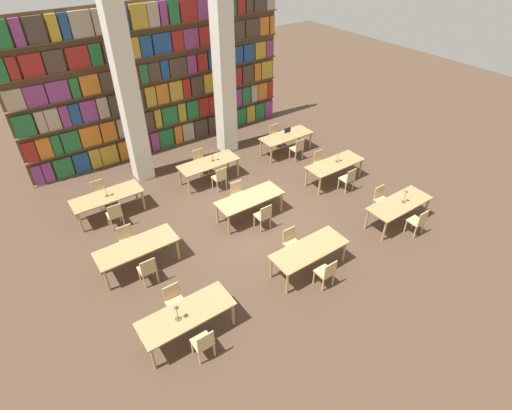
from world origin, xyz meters
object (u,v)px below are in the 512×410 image
object	(u,v)px
chair_4	(418,221)
chair_15	(200,161)
reading_table_8	(286,137)
laptop	(286,131)
chair_5	(381,199)
reading_table_4	(250,200)
reading_table_7	(209,164)
chair_17	(275,135)
chair_0	(204,343)
chair_16	(298,148)
desk_lamp_1	(406,194)
reading_table_3	(137,248)
reading_table_0	(187,316)
chair_8	(264,216)
desk_lamp_2	(338,155)
chair_12	(115,214)
chair_6	(148,269)
chair_3	(291,242)
reading_table_5	(335,165)
chair_10	(348,179)
chair_14	(220,177)
reading_table_1	(309,251)
desk_lamp_0	(177,310)
reading_table_6	(107,198)
chair_1	(175,300)
chair_7	(128,240)
chair_11	(320,162)
desk_lamp_4	(212,153)
desk_lamp_3	(105,189)
chair_9	(238,194)
chair_13	(100,193)
pillar_left	(129,97)
reading_table_2	(399,205)
pillar_center	(224,76)
chair_2	(326,272)

from	to	relation	value
chair_4	chair_15	xyz separation A→B (m)	(-3.55, 6.82, 0.00)
reading_table_8	laptop	bearing A→B (deg)	53.25
chair_5	reading_table_4	distance (m)	4.18
reading_table_4	reading_table_7	xyz separation A→B (m)	(0.02, 2.58, 0.00)
chair_15	chair_17	world-z (taller)	same
chair_0	chair_16	world-z (taller)	same
chair_4	desk_lamp_1	world-z (taller)	desk_lamp_1
reading_table_3	laptop	xyz separation A→B (m)	(7.41, 2.94, 0.12)
reading_table_8	reading_table_0	bearing A→B (deg)	-142.84
chair_0	chair_8	bearing A→B (deg)	37.77
desk_lamp_2	chair_12	size ratio (longest dim) A/B	0.46
chair_6	chair_12	world-z (taller)	same
chair_3	laptop	bearing A→B (deg)	-127.25
laptop	reading_table_5	bearing A→B (deg)	87.90
reading_table_0	reading_table_3	world-z (taller)	same
chair_10	chair_14	xyz separation A→B (m)	(-3.54, 2.59, 0.00)
reading_table_1	chair_17	world-z (taller)	chair_17
desk_lamp_0	reading_table_7	bearing A→B (deg)	54.65
reading_table_6	chair_16	xyz separation A→B (m)	(7.12, -0.71, -0.19)
chair_1	desk_lamp_1	distance (m)	7.33
chair_7	reading_table_6	bearing A→B (deg)	-94.03
chair_11	desk_lamp_4	bearing A→B (deg)	-29.23
chair_1	reading_table_1	size ratio (longest dim) A/B	0.42
desk_lamp_3	reading_table_8	world-z (taller)	desk_lamp_3
chair_10	chair_1	bearing A→B (deg)	-169.06
chair_9	reading_table_0	bearing A→B (deg)	43.91
chair_5	laptop	size ratio (longest dim) A/B	2.79
chair_13	reading_table_5	bearing A→B (deg)	155.13
desk_lamp_0	desk_lamp_1	bearing A→B (deg)	-0.32
chair_1	chair_14	bearing A→B (deg)	-132.40
chair_1	reading_table_6	world-z (taller)	chair_1
chair_12	reading_table_3	bearing A→B (deg)	-91.97
chair_0	desk_lamp_2	world-z (taller)	desk_lamp_2
chair_1	chair_11	size ratio (longest dim) A/B	1.00
reading_table_1	chair_7	world-z (taller)	chair_7
pillar_left	chair_15	size ratio (longest dim) A/B	6.72
reading_table_0	chair_12	bearing A→B (deg)	90.01
reading_table_2	chair_4	bearing A→B (deg)	-87.49
chair_5	laptop	bearing A→B (deg)	-91.45
chair_14	laptop	bearing A→B (deg)	14.87
desk_lamp_1	chair_10	size ratio (longest dim) A/B	0.50
desk_lamp_2	pillar_center	bearing A→B (deg)	114.59
pillar_left	chair_9	world-z (taller)	pillar_left
reading_table_2	chair_16	xyz separation A→B (m)	(-0.01, 4.77, -0.19)
chair_1	desk_lamp_1	xyz separation A→B (m)	(7.27, -0.78, 0.57)
chair_2	reading_table_4	size ratio (longest dim) A/B	0.42
chair_1	chair_17	world-z (taller)	same
chair_16	chair_8	bearing A→B (deg)	-143.28
pillar_left	reading_table_0	world-z (taller)	pillar_left
chair_1	chair_14	size ratio (longest dim) A/B	1.00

